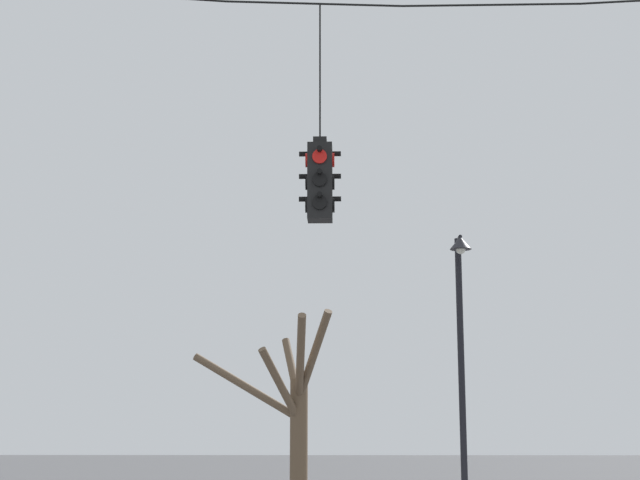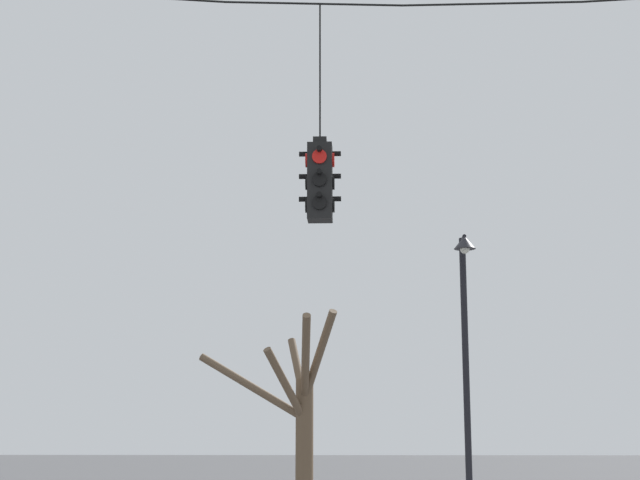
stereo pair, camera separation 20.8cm
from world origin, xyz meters
name	(u,v)px [view 1 (the left image)]	position (x,y,z in m)	size (l,w,h in m)	color
traffic_light_near_left_pole	(320,181)	(-2.44, 0.29, 5.10)	(0.58, 0.58, 3.17)	black
street_lamp	(461,330)	(-0.02, 5.01, 3.55)	(0.39, 0.69, 5.28)	black
bare_tree	(293,417)	(-3.21, 7.33, 2.07)	(3.00, 2.45, 4.12)	brown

